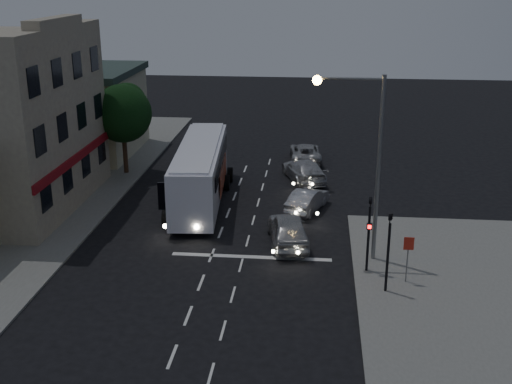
# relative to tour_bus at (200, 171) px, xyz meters

# --- Properties ---
(ground) EXTENTS (120.00, 120.00, 0.00)m
(ground) POSITION_rel_tour_bus_xyz_m (1.93, -9.78, -1.98)
(ground) COLOR black
(sidewalk_near) EXTENTS (12.00, 24.00, 0.12)m
(sidewalk_near) POSITION_rel_tour_bus_xyz_m (14.93, -13.78, -1.92)
(sidewalk_near) COLOR slate
(sidewalk_near) RESTS_ON ground
(sidewalk_far) EXTENTS (12.00, 50.00, 0.12)m
(sidewalk_far) POSITION_rel_tour_bus_xyz_m (-11.07, -1.78, -1.92)
(sidewalk_far) COLOR slate
(sidewalk_far) RESTS_ON ground
(road_markings) EXTENTS (8.00, 30.55, 0.01)m
(road_markings) POSITION_rel_tour_bus_xyz_m (3.21, -6.47, -1.97)
(road_markings) COLOR silver
(road_markings) RESTS_ON ground
(tour_bus) EXTENTS (3.43, 12.08, 3.66)m
(tour_bus) POSITION_rel_tour_bus_xyz_m (0.00, 0.00, 0.00)
(tour_bus) COLOR white
(tour_bus) RESTS_ON ground
(car_suv) EXTENTS (2.64, 5.01, 1.62)m
(car_suv) POSITION_rel_tour_bus_xyz_m (5.67, -5.98, -1.17)
(car_suv) COLOR #B8B8B8
(car_suv) RESTS_ON ground
(car_sedan_a) EXTENTS (2.68, 4.25, 1.32)m
(car_sedan_a) POSITION_rel_tour_bus_xyz_m (6.56, -0.91, -1.32)
(car_sedan_a) COLOR #BBBBBE
(car_sedan_a) RESTS_ON ground
(car_sedan_b) EXTENTS (3.56, 5.50, 1.48)m
(car_sedan_b) POSITION_rel_tour_bus_xyz_m (6.20, 4.88, -1.24)
(car_sedan_b) COLOR #BDBDBE
(car_sedan_b) RESTS_ON ground
(car_sedan_c) EXTENTS (2.57, 4.93, 1.33)m
(car_sedan_c) POSITION_rel_tour_bus_xyz_m (6.19, 9.67, -1.31)
(car_sedan_c) COLOR #ADADAD
(car_sedan_c) RESTS_ON ground
(traffic_signal_main) EXTENTS (0.25, 0.35, 4.10)m
(traffic_signal_main) POSITION_rel_tour_bus_xyz_m (9.53, -9.00, 0.44)
(traffic_signal_main) COLOR black
(traffic_signal_main) RESTS_ON sidewalk_near
(traffic_signal_side) EXTENTS (0.18, 0.15, 4.10)m
(traffic_signal_side) POSITION_rel_tour_bus_xyz_m (10.23, -10.98, 0.44)
(traffic_signal_side) COLOR black
(traffic_signal_side) RESTS_ON sidewalk_near
(regulatory_sign) EXTENTS (0.45, 0.12, 2.20)m
(regulatory_sign) POSITION_rel_tour_bus_xyz_m (11.23, -10.02, -0.38)
(regulatory_sign) COLOR slate
(regulatory_sign) RESTS_ON sidewalk_near
(streetlight) EXTENTS (3.32, 0.44, 9.00)m
(streetlight) POSITION_rel_tour_bus_xyz_m (9.27, -7.58, 3.76)
(streetlight) COLOR slate
(streetlight) RESTS_ON sidewalk_near
(low_building_north) EXTENTS (9.40, 9.40, 6.50)m
(low_building_north) POSITION_rel_tour_bus_xyz_m (-11.57, 10.22, 1.41)
(low_building_north) COLOR #B9B393
(low_building_north) RESTS_ON sidewalk_far
(street_tree) EXTENTS (4.00, 4.00, 6.20)m
(street_tree) POSITION_rel_tour_bus_xyz_m (-6.28, 5.24, 2.52)
(street_tree) COLOR black
(street_tree) RESTS_ON sidewalk_far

